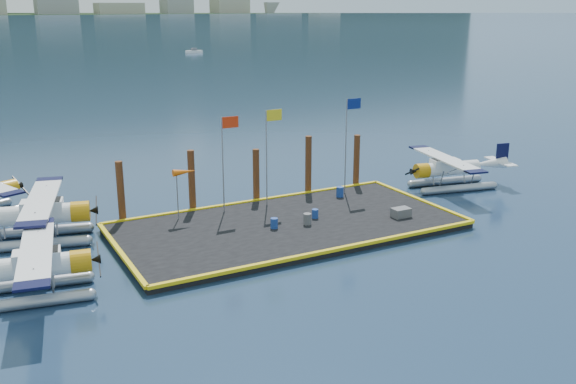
% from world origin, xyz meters
% --- Properties ---
extents(ground, '(4000.00, 4000.00, 0.00)m').
position_xyz_m(ground, '(0.00, 0.00, 0.00)').
color(ground, '#172746').
rests_on(ground, ground).
extents(dock, '(20.00, 10.00, 0.40)m').
position_xyz_m(dock, '(0.00, 0.00, 0.20)').
color(dock, black).
rests_on(dock, ground).
extents(dock_bumpers, '(20.25, 10.25, 0.18)m').
position_xyz_m(dock_bumpers, '(0.00, 0.00, 0.49)').
color(dock_bumpers, yellow).
rests_on(dock_bumpers, dock).
extents(far_backdrop, '(3050.00, 2050.00, 810.00)m').
position_xyz_m(far_backdrop, '(239.91, 1737.52, 9.45)').
color(far_backdrop, black).
rests_on(far_backdrop, ground).
extents(seaplane_a, '(8.17, 8.95, 3.16)m').
position_xyz_m(seaplane_a, '(-14.70, -2.78, 1.38)').
color(seaplane_a, '#9599A2').
rests_on(seaplane_a, ground).
extents(seaplane_b, '(8.93, 9.66, 3.43)m').
position_xyz_m(seaplane_b, '(-13.49, 4.66, 1.49)').
color(seaplane_b, '#9599A2').
rests_on(seaplane_b, ground).
extents(seaplane_d, '(8.06, 8.79, 3.11)m').
position_xyz_m(seaplane_d, '(14.48, 2.31, 1.35)').
color(seaplane_d, '#9599A2').
rests_on(seaplane_d, ground).
extents(drum_0, '(0.43, 0.43, 0.61)m').
position_xyz_m(drum_0, '(-1.11, -0.43, 0.70)').
color(drum_0, navy).
rests_on(drum_0, dock).
extents(drum_1, '(0.47, 0.47, 0.67)m').
position_xyz_m(drum_1, '(0.92, -0.76, 0.73)').
color(drum_1, '#515256').
rests_on(drum_1, dock).
extents(drum_2, '(0.39, 0.39, 0.55)m').
position_xyz_m(drum_2, '(1.93, 0.05, 0.68)').
color(drum_2, navy).
rests_on(drum_2, dock).
extents(drum_4, '(0.49, 0.49, 0.69)m').
position_xyz_m(drum_4, '(5.69, 3.15, 0.75)').
color(drum_4, navy).
rests_on(drum_4, dock).
extents(crate, '(1.11, 0.74, 0.56)m').
position_xyz_m(crate, '(6.70, -2.24, 0.68)').
color(crate, '#515256').
rests_on(crate, dock).
extents(flagpole_red, '(1.14, 0.08, 6.00)m').
position_xyz_m(flagpole_red, '(-2.29, 3.80, 4.40)').
color(flagpole_red, gray).
rests_on(flagpole_red, dock).
extents(flagpole_yellow, '(1.14, 0.08, 6.20)m').
position_xyz_m(flagpole_yellow, '(0.70, 3.80, 4.51)').
color(flagpole_yellow, gray).
rests_on(flagpole_yellow, dock).
extents(flagpole_blue, '(1.14, 0.08, 6.50)m').
position_xyz_m(flagpole_blue, '(6.70, 3.80, 4.69)').
color(flagpole_blue, gray).
rests_on(flagpole_blue, dock).
extents(windsock, '(1.40, 0.44, 3.12)m').
position_xyz_m(windsock, '(-5.03, 3.80, 3.23)').
color(windsock, gray).
rests_on(windsock, dock).
extents(piling_0, '(0.44, 0.44, 4.00)m').
position_xyz_m(piling_0, '(-8.50, 5.40, 2.00)').
color(piling_0, '#462714').
rests_on(piling_0, ground).
extents(piling_1, '(0.44, 0.44, 4.20)m').
position_xyz_m(piling_1, '(-4.00, 5.40, 2.10)').
color(piling_1, '#462714').
rests_on(piling_1, ground).
extents(piling_2, '(0.44, 0.44, 3.80)m').
position_xyz_m(piling_2, '(0.50, 5.40, 1.90)').
color(piling_2, '#462714').
rests_on(piling_2, ground).
extents(piling_3, '(0.44, 0.44, 4.30)m').
position_xyz_m(piling_3, '(4.50, 5.40, 2.15)').
color(piling_3, '#462714').
rests_on(piling_3, ground).
extents(piling_4, '(0.44, 0.44, 4.00)m').
position_xyz_m(piling_4, '(8.50, 5.40, 2.00)').
color(piling_4, '#462714').
rests_on(piling_4, ground).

